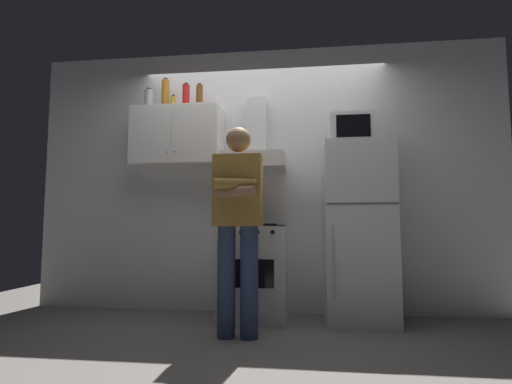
{
  "coord_description": "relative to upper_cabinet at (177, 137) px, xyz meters",
  "views": [
    {
      "loc": [
        0.4,
        -3.32,
        0.85
      ],
      "look_at": [
        0.0,
        0.0,
        1.15
      ],
      "focal_mm": 26.87,
      "sensor_mm": 36.0,
      "label": 1
    }
  ],
  "objects": [
    {
      "name": "bottle_canister_steel",
      "position": [
        -0.3,
        -0.03,
        0.4
      ],
      "size": [
        0.09,
        0.09,
        0.21
      ],
      "color": "#B2B5BA",
      "rests_on": "upper_cabinet"
    },
    {
      "name": "ground_plane",
      "position": [
        0.85,
        -0.37,
        -1.75
      ],
      "size": [
        7.0,
        7.0,
        0.0
      ],
      "primitive_type": "plane",
      "color": "slate"
    },
    {
      "name": "refrigerator",
      "position": [
        1.75,
        -0.12,
        -0.95
      ],
      "size": [
        0.6,
        0.62,
        1.6
      ],
      "color": "silver",
      "rests_on": "ground_plane"
    },
    {
      "name": "bottle_liquor_amber",
      "position": [
        -0.15,
        0.03,
        0.46
      ],
      "size": [
        0.08,
        0.08,
        0.34
      ],
      "color": "#B7721E",
      "rests_on": "upper_cabinet"
    },
    {
      "name": "stove_oven",
      "position": [
        0.8,
        -0.13,
        -1.32
      ],
      "size": [
        0.6,
        0.62,
        0.87
      ],
      "color": "silver",
      "rests_on": "ground_plane"
    },
    {
      "name": "range_hood",
      "position": [
        0.8,
        0.0,
        -0.15
      ],
      "size": [
        0.6,
        0.44,
        0.75
      ],
      "color": "white"
    },
    {
      "name": "upper_cabinet",
      "position": [
        0.0,
        0.0,
        0.0
      ],
      "size": [
        0.9,
        0.37,
        0.6
      ],
      "color": "white"
    },
    {
      "name": "bottle_soda_red",
      "position": [
        0.09,
        -0.02,
        0.42
      ],
      "size": [
        0.07,
        0.07,
        0.25
      ],
      "color": "red",
      "rests_on": "upper_cabinet"
    },
    {
      "name": "bottle_beer_brown",
      "position": [
        0.22,
        -0.0,
        0.42
      ],
      "size": [
        0.07,
        0.07,
        0.25
      ],
      "color": "brown",
      "rests_on": "upper_cabinet"
    },
    {
      "name": "microwave",
      "position": [
        1.75,
        -0.11,
        -0.01
      ],
      "size": [
        0.48,
        0.37,
        0.28
      ],
      "color": "silver",
      "rests_on": "refrigerator"
    },
    {
      "name": "person_standing",
      "position": [
        0.75,
        -0.73,
        -0.85
      ],
      "size": [
        0.38,
        0.33,
        1.64
      ],
      "color": "navy",
      "rests_on": "ground_plane"
    },
    {
      "name": "back_wall_tiled",
      "position": [
        0.85,
        0.23,
        -0.4
      ],
      "size": [
        4.8,
        0.1,
        2.7
      ],
      "primitive_type": "cube",
      "color": "white",
      "rests_on": "ground_plane"
    },
    {
      "name": "bottle_spice_jar",
      "position": [
        -0.05,
        0.01,
        0.37
      ],
      "size": [
        0.05,
        0.05,
        0.15
      ],
      "color": "gold",
      "rests_on": "upper_cabinet"
    }
  ]
}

